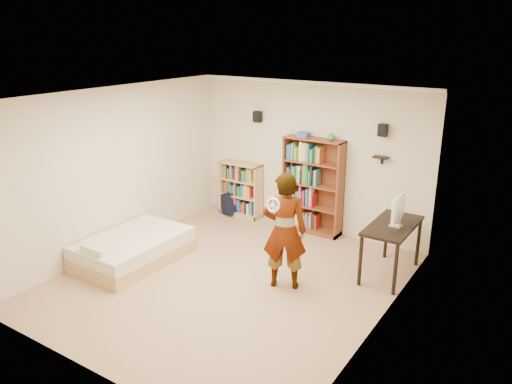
% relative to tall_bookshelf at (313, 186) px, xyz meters
% --- Properties ---
extents(ground, '(4.50, 5.00, 0.01)m').
position_rel_tall_bookshelf_xyz_m(ground, '(-0.17, -2.34, -0.87)').
color(ground, tan).
rests_on(ground, ground).
extents(room_shell, '(4.52, 5.02, 2.71)m').
position_rel_tall_bookshelf_xyz_m(room_shell, '(-0.17, -2.34, 0.89)').
color(room_shell, beige).
rests_on(room_shell, ground).
extents(crown_molding, '(4.50, 5.00, 0.06)m').
position_rel_tall_bookshelf_xyz_m(crown_molding, '(-0.17, -2.34, 1.80)').
color(crown_molding, white).
rests_on(crown_molding, room_shell).
extents(speaker_left, '(0.14, 0.12, 0.20)m').
position_rel_tall_bookshelf_xyz_m(speaker_left, '(-1.22, 0.06, 1.13)').
color(speaker_left, black).
rests_on(speaker_left, room_shell).
extents(speaker_right, '(0.14, 0.12, 0.20)m').
position_rel_tall_bookshelf_xyz_m(speaker_right, '(1.18, 0.06, 1.13)').
color(speaker_right, black).
rests_on(speaker_right, room_shell).
extents(wall_shelf, '(0.25, 0.16, 0.02)m').
position_rel_tall_bookshelf_xyz_m(wall_shelf, '(1.18, 0.07, 0.68)').
color(wall_shelf, black).
rests_on(wall_shelf, room_shell).
extents(tall_bookshelf, '(1.10, 0.32, 1.74)m').
position_rel_tall_bookshelf_xyz_m(tall_bookshelf, '(0.00, 0.00, 0.00)').
color(tall_bookshelf, brown).
rests_on(tall_bookshelf, ground).
extents(low_bookshelf, '(0.86, 0.32, 1.07)m').
position_rel_tall_bookshelf_xyz_m(low_bookshelf, '(-1.56, -0.00, -0.33)').
color(low_bookshelf, tan).
rests_on(low_bookshelf, ground).
extents(computer_desk, '(0.60, 1.20, 0.82)m').
position_rel_tall_bookshelf_xyz_m(computer_desk, '(1.76, -0.88, -0.46)').
color(computer_desk, black).
rests_on(computer_desk, ground).
extents(imac, '(0.17, 0.48, 0.47)m').
position_rel_tall_bookshelf_xyz_m(imac, '(1.82, -0.94, 0.18)').
color(imac, white).
rests_on(imac, computer_desk).
extents(daybed, '(1.15, 1.77, 0.52)m').
position_rel_tall_bookshelf_xyz_m(daybed, '(-1.82, -2.66, -0.61)').
color(daybed, white).
rests_on(daybed, ground).
extents(person, '(0.74, 0.63, 1.71)m').
position_rel_tall_bookshelf_xyz_m(person, '(0.60, -2.05, -0.01)').
color(person, black).
rests_on(person, ground).
extents(wii_wheel, '(0.21, 0.08, 0.21)m').
position_rel_tall_bookshelf_xyz_m(wii_wheel, '(0.60, -2.37, 0.47)').
color(wii_wheel, white).
rests_on(wii_wheel, person).
extents(navy_bag, '(0.38, 0.31, 0.45)m').
position_rel_tall_bookshelf_xyz_m(navy_bag, '(-1.80, -0.12, -0.65)').
color(navy_bag, black).
rests_on(navy_bag, ground).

